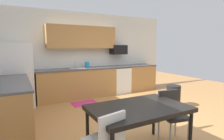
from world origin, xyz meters
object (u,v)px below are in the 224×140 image
refrigerator (17,75)px  chair_near_table (171,112)px  kettle (87,65)px  oven_range (120,79)px  microwave (118,50)px  chair_far_side (106,139)px  dining_table (139,110)px  trash_bin (173,97)px

refrigerator → chair_near_table: 3.93m
refrigerator → kettle: refrigerator is taller
oven_range → microwave: size_ratio=1.69×
chair_near_table → chair_far_side: bearing=-167.6°
refrigerator → chair_near_table: size_ratio=2.00×
microwave → dining_table: microwave is taller
oven_range → chair_far_side: (-2.31, -3.58, 0.05)m
dining_table → kettle: (0.49, 3.43, 0.33)m
dining_table → trash_bin: bearing=31.5°
chair_near_table → kettle: (-0.27, 3.33, 0.52)m
refrigerator → chair_near_table: (2.27, -3.20, -0.35)m
dining_table → chair_far_side: bearing=-161.7°
chair_near_table → oven_range: bearing=74.3°
oven_range → trash_bin: bearing=-79.3°
kettle → oven_range: bearing=-2.4°
dining_table → kettle: 3.48m
refrigerator → dining_table: 3.63m
kettle → refrigerator: bearing=-176.3°
oven_range → chair_near_table: oven_range is taller
trash_bin → kettle: 2.77m
kettle → trash_bin: bearing=-53.5°
chair_near_table → dining_table: bearing=-172.5°
refrigerator → kettle: (1.99, 0.13, 0.17)m
dining_table → chair_near_table: bearing=7.5°
microwave → chair_far_side: bearing=-122.1°
refrigerator → trash_bin: refrigerator is taller
chair_far_side → kettle: bearing=73.0°
refrigerator → microwave: size_ratio=3.15×
oven_range → microwave: 1.05m
oven_range → trash_bin: size_ratio=1.52×
dining_table → chair_far_side: (-0.62, -0.21, -0.18)m
oven_range → chair_far_side: oven_range is taller
dining_table → trash_bin: (2.08, 1.28, -0.39)m
oven_range → chair_far_side: size_ratio=1.07×
dining_table → chair_near_table: 0.79m
refrigerator → dining_table: refrigerator is taller
microwave → dining_table: 3.95m
chair_near_table → chair_far_side: 1.42m
chair_near_table → kettle: size_ratio=4.25×
microwave → kettle: microwave is taller
oven_range → chair_near_table: size_ratio=1.07×
refrigerator → chair_near_table: refrigerator is taller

